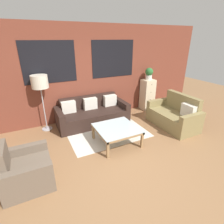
% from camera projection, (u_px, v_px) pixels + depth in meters
% --- Properties ---
extents(ground_plane, '(16.00, 16.00, 0.00)m').
position_uv_depth(ground_plane, '(123.00, 159.00, 3.75)').
color(ground_plane, '#8E6642').
extents(wall_back_brick, '(8.40, 0.09, 2.80)m').
position_uv_depth(wall_back_brick, '(84.00, 74.00, 5.22)').
color(wall_back_brick, brown).
rests_on(wall_back_brick, ground_plane).
extents(rug, '(2.09, 1.50, 0.00)m').
position_uv_depth(rug, '(107.00, 132.00, 4.83)').
color(rug, silver).
rests_on(rug, ground_plane).
extents(couch_dark, '(2.10, 0.88, 0.78)m').
position_uv_depth(couch_dark, '(92.00, 114.00, 5.27)').
color(couch_dark, black).
rests_on(couch_dark, ground_plane).
extents(settee_vintage, '(0.80, 1.45, 0.92)m').
position_uv_depth(settee_vintage, '(174.00, 116.00, 5.07)').
color(settee_vintage, olive).
rests_on(settee_vintage, ground_plane).
extents(armchair_corner, '(0.80, 0.84, 0.84)m').
position_uv_depth(armchair_corner, '(25.00, 170.00, 3.04)').
color(armchair_corner, '#6B5B4C').
rests_on(armchair_corner, ground_plane).
extents(coffee_table, '(0.96, 0.96, 0.42)m').
position_uv_depth(coffee_table, '(117.00, 130.00, 4.21)').
color(coffee_table, silver).
rests_on(coffee_table, ground_plane).
extents(floor_lamp, '(0.42, 0.42, 1.54)m').
position_uv_depth(floor_lamp, '(40.00, 83.00, 4.47)').
color(floor_lamp, '#B2B2B7').
rests_on(floor_lamp, ground_plane).
extents(drawer_cabinet, '(0.42, 0.40, 1.07)m').
position_uv_depth(drawer_cabinet, '(147.00, 95.00, 6.23)').
color(drawer_cabinet, beige).
rests_on(drawer_cabinet, ground_plane).
extents(potted_plant, '(0.27, 0.27, 0.40)m').
position_uv_depth(potted_plant, '(149.00, 73.00, 5.93)').
color(potted_plant, silver).
rests_on(potted_plant, drawer_cabinet).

